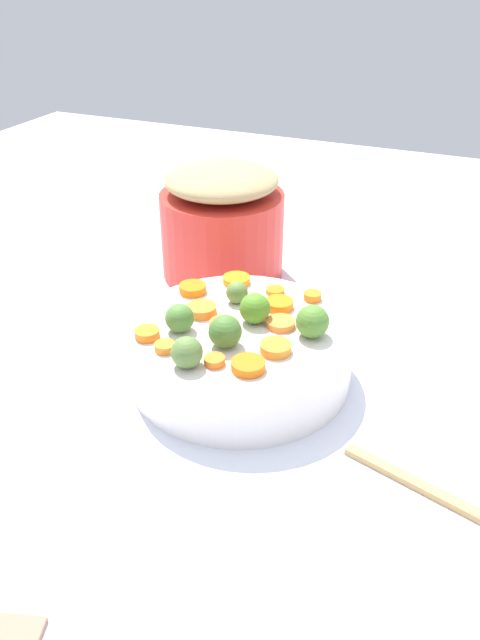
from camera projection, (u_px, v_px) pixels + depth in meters
tabletop at (246, 408)px, 0.81m from camera, size 2.40×2.40×0.02m
serving_bowl_carrots at (240, 352)px, 0.84m from camera, size 0.29×0.29×0.08m
metal_pot at (222, 235)px, 1.08m from camera, size 0.21×0.21×0.14m
stuffing_mound at (222, 180)px, 1.03m from camera, size 0.19×0.19×0.05m
carrot_slice_0 at (147, 334)px, 0.79m from camera, size 0.04×0.04×0.01m
carrot_slice_1 at (248, 366)px, 0.73m from camera, size 0.04×0.04×0.01m
carrot_slice_2 at (279, 304)px, 0.86m from camera, size 0.05×0.05×0.01m
carrot_slice_3 at (275, 291)px, 0.89m from camera, size 0.04×0.04×0.01m
carrot_slice_4 at (236, 280)px, 0.92m from camera, size 0.06×0.06×0.01m
carrot_slice_5 at (193, 288)px, 0.89m from camera, size 0.05×0.05×0.01m
carrot_slice_6 at (276, 348)px, 0.76m from camera, size 0.05×0.05×0.01m
carrot_slice_7 at (224, 324)px, 0.81m from camera, size 0.04×0.04×0.01m
carrot_slice_8 at (214, 361)px, 0.74m from camera, size 0.03×0.03×0.01m
carrot_slice_9 at (312, 296)px, 0.87m from camera, size 0.03×0.03×0.01m
carrot_slice_10 at (165, 347)px, 0.77m from camera, size 0.03×0.03×0.01m
carrot_slice_11 at (281, 323)px, 0.81m from camera, size 0.05×0.05×0.01m
carrot_slice_12 at (202, 310)px, 0.84m from camera, size 0.05×0.05×0.01m
brussels_sprout_0 at (227, 330)px, 0.77m from camera, size 0.04×0.04×0.04m
brussels_sprout_1 at (255, 308)px, 0.82m from camera, size 0.04×0.04×0.04m
brussels_sprout_2 at (312, 321)px, 0.79m from camera, size 0.04×0.04×0.04m
brussels_sprout_3 at (237, 292)px, 0.86m from camera, size 0.03×0.03×0.03m
brussels_sprout_4 at (187, 352)px, 0.73m from camera, size 0.04×0.04×0.04m
brussels_sprout_5 at (180, 318)px, 0.80m from camera, size 0.04×0.04×0.04m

